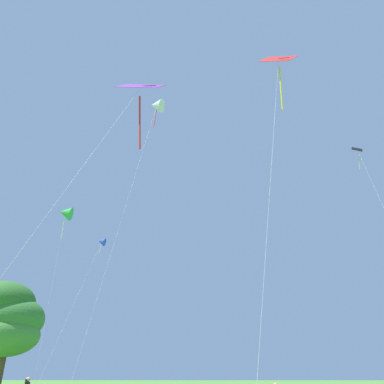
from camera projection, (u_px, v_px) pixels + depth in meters
name	position (u px, v px, depth m)	size (l,w,h in m)	color
kite_black_large	(361.00, 160.00, 45.46)	(2.19, 11.87, 27.79)	black
kite_purple_streamer	(139.00, 99.00, 19.57)	(5.13, 6.95, 16.46)	purple
kite_white_distant	(157.00, 106.00, 41.11)	(3.38, 11.17, 29.28)	white
kite_green_small	(65.00, 213.00, 44.39)	(2.86, 6.42, 20.03)	green
kite_blue_delta	(102.00, 242.00, 52.32)	(2.10, 11.62, 19.25)	blue
kite_red_high	(279.00, 71.00, 23.85)	(4.97, 6.75, 21.30)	red
tree_right_cluster	(7.00, 320.00, 28.36)	(5.37, 5.02, 8.45)	brown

